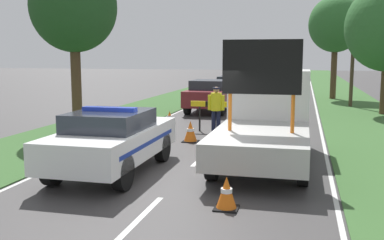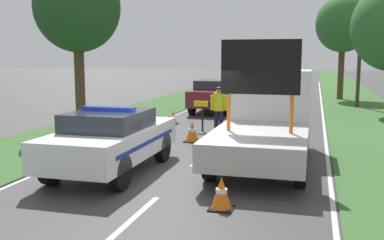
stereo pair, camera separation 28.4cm
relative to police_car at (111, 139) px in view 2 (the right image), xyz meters
name	(u,v)px [view 2 (the right image)]	position (x,y,z in m)	size (l,w,h in m)	color
ground_plane	(178,179)	(1.77, -0.22, -0.82)	(160.00, 160.00, 0.00)	#3D3A3A
lane_markings	(254,111)	(1.77, 13.22, -0.82)	(6.97, 56.53, 0.01)	silver
grass_verge_left	(188,97)	(-3.66, 19.78, -0.81)	(3.79, 120.00, 0.03)	#38602D
grass_verge_right	(354,101)	(7.19, 19.78, -0.81)	(3.79, 120.00, 0.03)	#38602D
police_car	(111,139)	(0.00, 0.00, 0.00)	(1.91, 4.54, 1.63)	white
work_truck	(267,118)	(3.53, 2.37, 0.34)	(2.28, 5.67, 3.23)	white
road_barrier	(238,107)	(2.06, 6.45, 0.14)	(3.39, 0.08, 1.15)	black
police_officer	(219,106)	(1.42, 6.01, 0.20)	(0.62, 0.39, 1.73)	#191E38
pedestrian_civilian	(247,110)	(2.47, 5.94, 0.10)	(0.57, 0.36, 1.58)	brown
traffic_cone_near_police	(146,141)	(-0.15, 2.71, -0.57)	(0.36, 0.36, 0.51)	black
traffic_cone_centre_front	(221,193)	(3.17, -1.99, -0.52)	(0.45, 0.45, 0.62)	black
traffic_cone_near_truck	(192,131)	(0.89, 4.27, -0.47)	(0.51, 0.51, 0.71)	black
traffic_cone_behind_barrier	(173,117)	(-0.92, 7.85, -0.55)	(0.40, 0.40, 0.56)	black
queued_car_wagon_maroon	(215,95)	(-0.12, 12.27, 0.04)	(1.91, 4.21, 1.63)	maroon
queued_car_sedan_black	(238,88)	(0.17, 17.70, 0.01)	(1.73, 4.57, 1.59)	black
roadside_tree_near_left	(77,8)	(-3.76, 5.25, 3.76)	(3.17, 3.17, 6.29)	#4C3823
roadside_tree_mid_left	(343,24)	(6.38, 20.92, 4.01)	(3.46, 3.46, 6.69)	#4C3823
utility_pole	(361,28)	(7.07, 16.39, 3.52)	(1.20, 0.20, 8.45)	#473828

